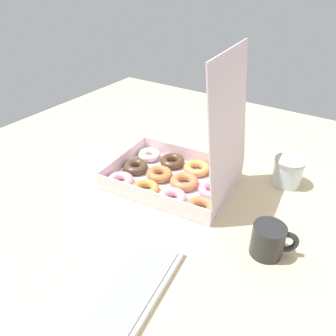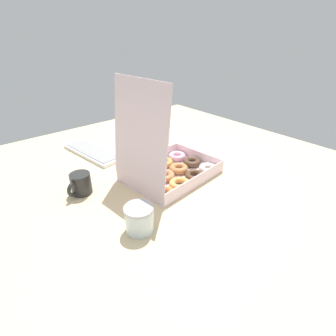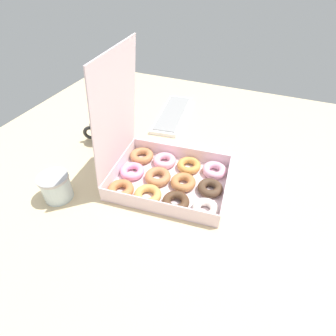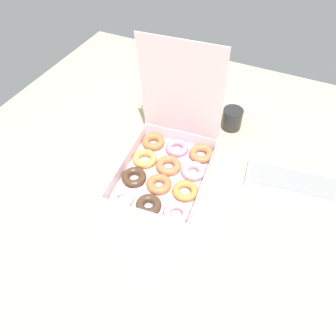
{
  "view_description": "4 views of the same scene",
  "coord_description": "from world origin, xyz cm",
  "px_view_note": "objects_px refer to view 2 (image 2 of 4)",
  "views": [
    {
      "loc": [
        75.75,
        50.05,
        64.99
      ],
      "look_at": [
        -3.06,
        -1.92,
        5.31
      ],
      "focal_mm": 35.0,
      "sensor_mm": 36.0,
      "label": 1
    },
    {
      "loc": [
        -83.36,
        71.03,
        61.97
      ],
      "look_at": [
        -1.7,
        0.6,
        3.81
      ],
      "focal_mm": 28.0,
      "sensor_mm": 36.0,
      "label": 2
    },
    {
      "loc": [
        -68.2,
        -26.26,
        67.42
      ],
      "look_at": [
        -0.4,
        1.52,
        4.56
      ],
      "focal_mm": 28.0,
      "sensor_mm": 36.0,
      "label": 3
    },
    {
      "loc": [
        31.65,
        -71.7,
        93.2
      ],
      "look_at": [
        -1.56,
        -0.08,
        5.71
      ],
      "focal_mm": 35.0,
      "sensor_mm": 36.0,
      "label": 4
    }
  ],
  "objects_px": {
    "donut_box": "(168,169)",
    "keyboard": "(92,152)",
    "coffee_mug": "(80,184)",
    "glass_jar": "(139,219)"
  },
  "relations": [
    {
      "from": "donut_box",
      "to": "coffee_mug",
      "type": "distance_m",
      "value": 0.39
    },
    {
      "from": "donut_box",
      "to": "coffee_mug",
      "type": "relative_size",
      "value": 3.99
    },
    {
      "from": "donut_box",
      "to": "keyboard",
      "type": "xyz_separation_m",
      "value": [
        0.47,
        0.15,
        -0.04
      ]
    },
    {
      "from": "keyboard",
      "to": "coffee_mug",
      "type": "height_order",
      "value": "coffee_mug"
    },
    {
      "from": "keyboard",
      "to": "coffee_mug",
      "type": "bearing_deg",
      "value": 147.18
    },
    {
      "from": "coffee_mug",
      "to": "glass_jar",
      "type": "height_order",
      "value": "glass_jar"
    },
    {
      "from": "donut_box",
      "to": "keyboard",
      "type": "height_order",
      "value": "donut_box"
    },
    {
      "from": "donut_box",
      "to": "glass_jar",
      "type": "xyz_separation_m",
      "value": [
        -0.21,
        0.31,
        0.0
      ]
    },
    {
      "from": "keyboard",
      "to": "coffee_mug",
      "type": "relative_size",
      "value": 3.45
    },
    {
      "from": "coffee_mug",
      "to": "glass_jar",
      "type": "distance_m",
      "value": 0.35
    }
  ]
}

